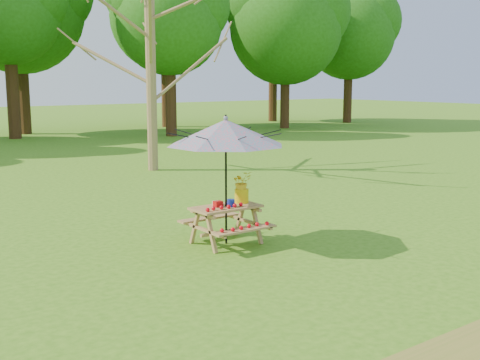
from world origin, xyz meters
TOP-DOWN VIEW (x-y plane):
  - ground at (0.00, 0.00)m, footprint 120.00×120.00m
  - picnic_table at (0.37, 2.37)m, footprint 1.20×1.32m
  - patio_umbrella at (0.37, 2.37)m, footprint 2.57×2.57m
  - produce_bins at (0.32, 2.39)m, footprint 0.32×0.40m
  - tomatoes_row at (0.22, 2.19)m, footprint 0.77×0.13m
  - flower_bucket at (0.76, 2.45)m, footprint 0.36×0.32m

SIDE VIEW (x-z plane):
  - ground at x=0.00m, z-range 0.00..0.00m
  - picnic_table at x=0.37m, z-range -0.01..0.66m
  - tomatoes_row at x=0.22m, z-range 0.67..0.74m
  - produce_bins at x=0.32m, z-range 0.66..0.79m
  - flower_bucket at x=0.76m, z-range 0.69..1.26m
  - patio_umbrella at x=0.37m, z-range 0.82..3.07m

